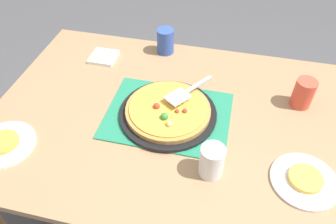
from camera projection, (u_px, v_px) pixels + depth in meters
The scene contains 14 objects.
ground_plane at pixel (168, 209), 1.79m from camera, with size 8.00×8.00×0.00m, color #4C4C51.
dining_table at pixel (168, 134), 1.34m from camera, with size 1.40×1.00×0.75m.
placemat at pixel (168, 115), 1.26m from camera, with size 0.48×0.36×0.01m, color #237F5B.
pizza_pan at pixel (168, 113), 1.25m from camera, with size 0.38×0.38×0.01m, color black.
pizza at pixel (168, 110), 1.24m from camera, with size 0.33×0.33×0.05m.
plate_near_left at pixel (304, 181), 1.04m from camera, with size 0.22×0.22×0.01m, color white.
plate_far_right at pixel (4, 144), 1.15m from camera, with size 0.22×0.22×0.01m, color white.
served_slice_left at pixel (306, 178), 1.03m from camera, with size 0.11×0.11×0.02m, color #EAB747.
served_slice_right at pixel (3, 142), 1.14m from camera, with size 0.11×0.11×0.02m, color gold.
cup_near at pixel (303, 93), 1.26m from camera, with size 0.08×0.08×0.12m, color #E04C38.
cup_far at pixel (165, 41), 1.53m from camera, with size 0.08×0.08×0.12m, color #3351AD.
cup_corner at pixel (212, 161), 1.03m from camera, with size 0.08×0.08×0.12m, color white.
pizza_server at pixel (187, 91), 1.26m from camera, with size 0.17×0.21×0.01m.
napkin_stack at pixel (104, 57), 1.52m from camera, with size 0.12×0.12×0.02m, color white.
Camera 1 is at (-0.20, 0.86, 1.65)m, focal length 34.27 mm.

